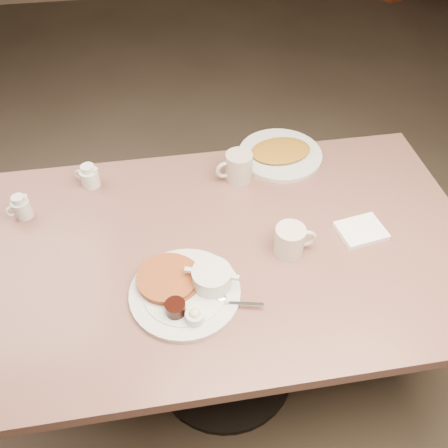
{
  "coord_description": "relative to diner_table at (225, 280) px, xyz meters",
  "views": [
    {
      "loc": [
        -0.15,
        -0.9,
        1.8
      ],
      "look_at": [
        0.0,
        0.02,
        0.82
      ],
      "focal_mm": 37.81,
      "sensor_mm": 36.0,
      "label": 1
    }
  ],
  "objects": [
    {
      "name": "room",
      "position": [
        0.0,
        0.0,
        0.82
      ],
      "size": [
        7.04,
        8.04,
        2.84
      ],
      "color": "#4C3F33",
      "rests_on": "ground"
    },
    {
      "name": "diner_table",
      "position": [
        0.0,
        0.0,
        0.0
      ],
      "size": [
        1.5,
        0.9,
        0.75
      ],
      "color": "#84564C",
      "rests_on": "ground"
    },
    {
      "name": "main_plate",
      "position": [
        -0.13,
        -0.15,
        0.19
      ],
      "size": [
        0.39,
        0.39,
        0.07
      ],
      "color": "silver",
      "rests_on": "diner_table"
    },
    {
      "name": "coffee_mug_near",
      "position": [
        0.18,
        -0.05,
        0.22
      ],
      "size": [
        0.12,
        0.09,
        0.09
      ],
      "color": "beige",
      "rests_on": "diner_table"
    },
    {
      "name": "napkin",
      "position": [
        0.41,
        -0.02,
        0.18
      ],
      "size": [
        0.15,
        0.13,
        0.02
      ],
      "color": "white",
      "rests_on": "diner_table"
    },
    {
      "name": "coffee_mug_far",
      "position": [
        0.09,
        0.29,
        0.22
      ],
      "size": [
        0.13,
        0.1,
        0.1
      ],
      "color": "#B8AC9B",
      "rests_on": "diner_table"
    },
    {
      "name": "creamer_left",
      "position": [
        -0.6,
        0.22,
        0.21
      ],
      "size": [
        0.08,
        0.06,
        0.08
      ],
      "color": "silver",
      "rests_on": "diner_table"
    },
    {
      "name": "creamer_right",
      "position": [
        -0.4,
        0.34,
        0.21
      ],
      "size": [
        0.09,
        0.07,
        0.08
      ],
      "color": "silver",
      "rests_on": "diner_table"
    },
    {
      "name": "hash_plate",
      "position": [
        0.26,
        0.39,
        0.18
      ],
      "size": [
        0.33,
        0.33,
        0.04
      ],
      "color": "beige",
      "rests_on": "diner_table"
    }
  ]
}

